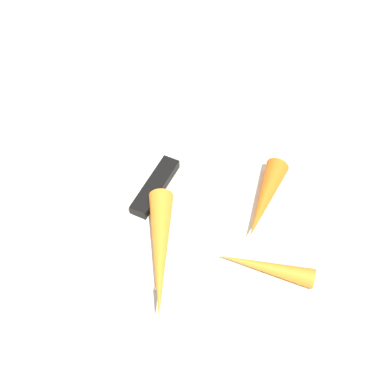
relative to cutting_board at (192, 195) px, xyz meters
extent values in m
plane|color=#ADA8A0|center=(0.00, 0.00, -0.01)|extent=(1.40, 1.40, 0.00)
cube|color=silver|center=(0.00, 0.00, 0.00)|extent=(0.36, 0.26, 0.01)
cube|color=#B7B7BC|center=(0.01, -0.09, 0.01)|extent=(0.06, 0.11, 0.00)
cube|color=black|center=(0.05, 0.00, 0.01)|extent=(0.05, 0.09, 0.01)
cone|color=orange|center=(0.03, 0.09, 0.02)|extent=(0.05, 0.15, 0.03)
cone|color=orange|center=(-0.09, 0.10, 0.02)|extent=(0.11, 0.04, 0.02)
cone|color=orange|center=(-0.09, 0.01, 0.02)|extent=(0.06, 0.12, 0.03)
camera|label=1|loc=(-0.03, 0.35, 0.49)|focal=44.69mm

